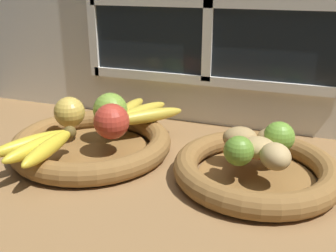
{
  "coord_description": "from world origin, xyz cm",
  "views": [
    {
      "loc": [
        24.67,
        -66.94,
        36.71
      ],
      "look_at": [
        -0.82,
        1.84,
        8.7
      ],
      "focal_mm": 41.82,
      "sensor_mm": 36.0,
      "label": 1
    }
  ],
  "objects_px": {
    "apple_red_right": "(112,121)",
    "potato_back": "(273,139)",
    "banana_bunch_back": "(137,113)",
    "potato_small": "(275,156)",
    "potato_large": "(258,148)",
    "lime_far": "(279,137)",
    "fruit_bowl_left": "(92,143)",
    "apple_green_back": "(110,110)",
    "potato_oblong": "(240,138)",
    "apple_golden_left": "(69,112)",
    "banana_bunch_front": "(41,145)",
    "chili_pepper": "(253,157)",
    "fruit_bowl_right": "(256,169)",
    "lime_near": "(239,151)"
  },
  "relations": [
    {
      "from": "lime_near",
      "to": "fruit_bowl_right",
      "type": "bearing_deg",
      "value": 56.31
    },
    {
      "from": "banana_bunch_back",
      "to": "potato_small",
      "type": "height_order",
      "value": "potato_small"
    },
    {
      "from": "apple_green_back",
      "to": "lime_far",
      "type": "relative_size",
      "value": 1.29
    },
    {
      "from": "potato_oblong",
      "to": "lime_far",
      "type": "xyz_separation_m",
      "value": [
        0.07,
        0.01,
        0.01
      ]
    },
    {
      "from": "lime_far",
      "to": "potato_back",
      "type": "bearing_deg",
      "value": 152.74
    },
    {
      "from": "apple_golden_left",
      "to": "banana_bunch_back",
      "type": "height_order",
      "value": "apple_golden_left"
    },
    {
      "from": "apple_green_back",
      "to": "apple_golden_left",
      "type": "xyz_separation_m",
      "value": [
        -0.09,
        -0.04,
        -0.0
      ]
    },
    {
      "from": "apple_green_back",
      "to": "potato_oblong",
      "type": "xyz_separation_m",
      "value": [
        0.3,
        -0.02,
        -0.02
      ]
    },
    {
      "from": "apple_golden_left",
      "to": "lime_near",
      "type": "relative_size",
      "value": 1.27
    },
    {
      "from": "apple_golden_left",
      "to": "potato_oblong",
      "type": "bearing_deg",
      "value": 1.98
    },
    {
      "from": "fruit_bowl_left",
      "to": "lime_near",
      "type": "relative_size",
      "value": 6.39
    },
    {
      "from": "potato_oblong",
      "to": "potato_small",
      "type": "bearing_deg",
      "value": -41.42
    },
    {
      "from": "fruit_bowl_left",
      "to": "lime_far",
      "type": "relative_size",
      "value": 5.81
    },
    {
      "from": "chili_pepper",
      "to": "potato_back",
      "type": "bearing_deg",
      "value": 75.8
    },
    {
      "from": "banana_bunch_back",
      "to": "chili_pepper",
      "type": "distance_m",
      "value": 0.33
    },
    {
      "from": "banana_bunch_back",
      "to": "fruit_bowl_right",
      "type": "bearing_deg",
      "value": -20.95
    },
    {
      "from": "potato_back",
      "to": "lime_far",
      "type": "relative_size",
      "value": 1.07
    },
    {
      "from": "apple_green_back",
      "to": "apple_golden_left",
      "type": "distance_m",
      "value": 0.09
    },
    {
      "from": "banana_bunch_front",
      "to": "lime_far",
      "type": "bearing_deg",
      "value": 20.94
    },
    {
      "from": "apple_red_right",
      "to": "potato_back",
      "type": "xyz_separation_m",
      "value": [
        0.32,
        0.06,
        -0.02
      ]
    },
    {
      "from": "apple_green_back",
      "to": "apple_golden_left",
      "type": "relative_size",
      "value": 1.12
    },
    {
      "from": "lime_near",
      "to": "chili_pepper",
      "type": "distance_m",
      "value": 0.04
    },
    {
      "from": "banana_bunch_back",
      "to": "fruit_bowl_left",
      "type": "bearing_deg",
      "value": -117.06
    },
    {
      "from": "fruit_bowl_right",
      "to": "lime_near",
      "type": "distance_m",
      "value": 0.07
    },
    {
      "from": "apple_golden_left",
      "to": "lime_near",
      "type": "distance_m",
      "value": 0.4
    },
    {
      "from": "apple_golden_left",
      "to": "lime_far",
      "type": "relative_size",
      "value": 1.15
    },
    {
      "from": "fruit_bowl_right",
      "to": "potato_back",
      "type": "height_order",
      "value": "potato_back"
    },
    {
      "from": "banana_bunch_front",
      "to": "chili_pepper",
      "type": "distance_m",
      "value": 0.41
    },
    {
      "from": "fruit_bowl_left",
      "to": "lime_far",
      "type": "distance_m",
      "value": 0.4
    },
    {
      "from": "apple_green_back",
      "to": "banana_bunch_front",
      "type": "relative_size",
      "value": 0.43
    },
    {
      "from": "fruit_bowl_left",
      "to": "lime_far",
      "type": "height_order",
      "value": "lime_far"
    },
    {
      "from": "lime_near",
      "to": "fruit_bowl_left",
      "type": "bearing_deg",
      "value": 172.65
    },
    {
      "from": "potato_small",
      "to": "lime_far",
      "type": "relative_size",
      "value": 1.05
    },
    {
      "from": "fruit_bowl_left",
      "to": "banana_bunch_back",
      "type": "xyz_separation_m",
      "value": [
        0.06,
        0.12,
        0.04
      ]
    },
    {
      "from": "apple_golden_left",
      "to": "banana_bunch_front",
      "type": "distance_m",
      "value": 0.14
    },
    {
      "from": "potato_large",
      "to": "lime_far",
      "type": "bearing_deg",
      "value": 52.13
    },
    {
      "from": "lime_far",
      "to": "potato_oblong",
      "type": "bearing_deg",
      "value": -170.75
    },
    {
      "from": "apple_green_back",
      "to": "potato_back",
      "type": "xyz_separation_m",
      "value": [
        0.36,
        -0.0,
        -0.02
      ]
    },
    {
      "from": "banana_bunch_front",
      "to": "lime_far",
      "type": "xyz_separation_m",
      "value": [
        0.43,
        0.17,
        0.01
      ]
    },
    {
      "from": "banana_bunch_front",
      "to": "potato_oblong",
      "type": "distance_m",
      "value": 0.39
    },
    {
      "from": "banana_bunch_back",
      "to": "potato_large",
      "type": "height_order",
      "value": "potato_large"
    },
    {
      "from": "fruit_bowl_right",
      "to": "potato_small",
      "type": "height_order",
      "value": "potato_small"
    },
    {
      "from": "banana_bunch_back",
      "to": "potato_back",
      "type": "distance_m",
      "value": 0.33
    },
    {
      "from": "apple_red_right",
      "to": "apple_golden_left",
      "type": "relative_size",
      "value": 1.09
    },
    {
      "from": "potato_oblong",
      "to": "lime_near",
      "type": "relative_size",
      "value": 1.24
    },
    {
      "from": "potato_large",
      "to": "fruit_bowl_right",
      "type": "bearing_deg",
      "value": 165.96
    },
    {
      "from": "potato_back",
      "to": "potato_oblong",
      "type": "xyz_separation_m",
      "value": [
        -0.06,
        -0.02,
        -0.0
      ]
    },
    {
      "from": "fruit_bowl_left",
      "to": "apple_golden_left",
      "type": "relative_size",
      "value": 5.05
    },
    {
      "from": "banana_bunch_front",
      "to": "lime_near",
      "type": "distance_m",
      "value": 0.38
    },
    {
      "from": "apple_golden_left",
      "to": "chili_pepper",
      "type": "bearing_deg",
      "value": -5.44
    }
  ]
}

